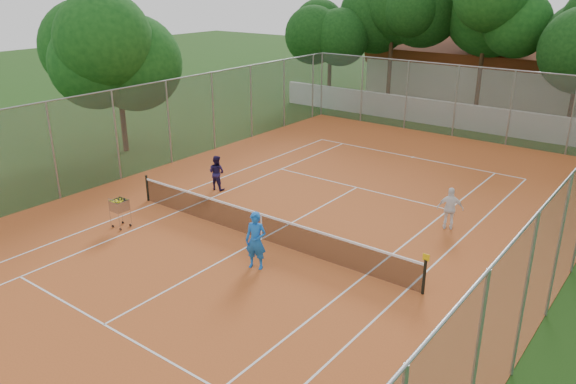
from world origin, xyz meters
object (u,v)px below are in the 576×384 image
Objects in this scene: tennis_net at (261,226)px; player_far_right at (450,208)px; player_near at (256,241)px; ball_hopper at (120,213)px; clubhouse at (492,69)px; player_far_left at (217,173)px.

tennis_net is 7.66× the size of player_far_right.
player_far_right is at bearing 42.58° from player_near.
ball_hopper is at bearing 168.28° from player_near.
tennis_net is 10.33× the size of ball_hopper.
clubhouse is 10.58× the size of player_far_right.
player_near is (3.16, -30.66, -1.26)m from clubhouse.
tennis_net is at bearing 107.08° from player_near.
player_near is at bearing 36.91° from player_far_right.
ball_hopper is at bearing -153.81° from tennis_net.
player_far_left reaches higher than tennis_net.
player_near is 7.22m from player_far_left.
ball_hopper is at bearing 81.43° from player_far_left.
tennis_net is 6.46× the size of player_near.
clubhouse is at bearing 92.29° from ball_hopper.
player_far_right reaches higher than tennis_net.
player_near is (1.16, -1.66, 0.43)m from tennis_net.
clubhouse is at bearing -98.00° from player_far_right.
player_far_left is 4.94m from ball_hopper.
player_near is 1.19× the size of player_far_right.
player_near is at bearing 13.32° from ball_hopper.
tennis_net is at bearing -86.05° from clubhouse.
ball_hopper is (-5.81, -0.63, -0.34)m from player_near.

